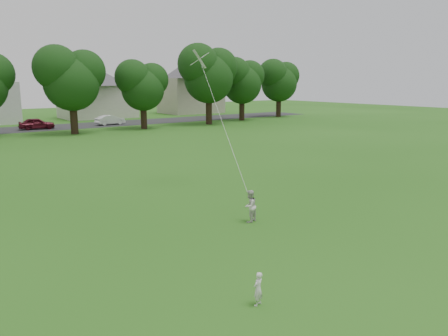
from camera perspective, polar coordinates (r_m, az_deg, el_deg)
ground at (r=13.50m, az=0.42°, el=-11.68°), size 160.00×160.00×0.00m
toddler at (r=10.79m, az=4.47°, el=-15.46°), size 0.35×0.29×0.84m
older_boy at (r=16.58m, az=3.39°, el=-4.99°), size 0.73×0.65×1.24m
kite at (r=19.05m, az=-0.34°, el=6.31°), size 1.48×3.74×8.51m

